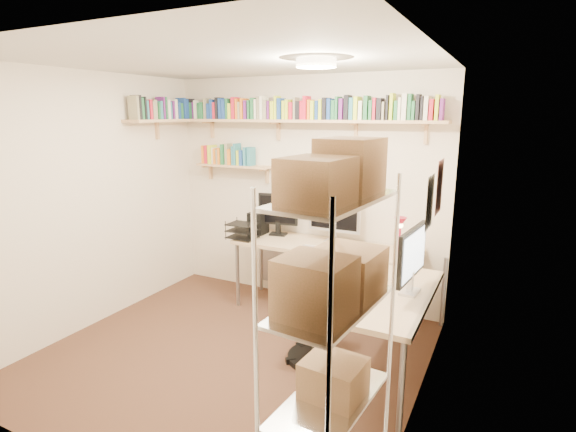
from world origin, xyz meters
name	(u,v)px	position (x,y,z in m)	size (l,w,h in m)	color
ground	(231,355)	(0.00, 0.00, 0.00)	(3.20, 3.20, 0.00)	#4B2E20
room_shell	(226,183)	(0.00, 0.00, 1.55)	(3.24, 3.04, 2.52)	beige
wall_shelves	(261,120)	(-0.41, 1.30, 2.03)	(3.12, 1.09, 0.80)	tan
corner_desk	(327,254)	(0.53, 0.93, 0.75)	(2.28, 1.93, 1.31)	#D2B889
office_chair	(317,314)	(0.69, 0.32, 0.40)	(0.51, 0.51, 0.96)	black
wire_rack	(333,277)	(1.36, -1.09, 1.33)	(0.45, 0.81, 1.98)	silver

